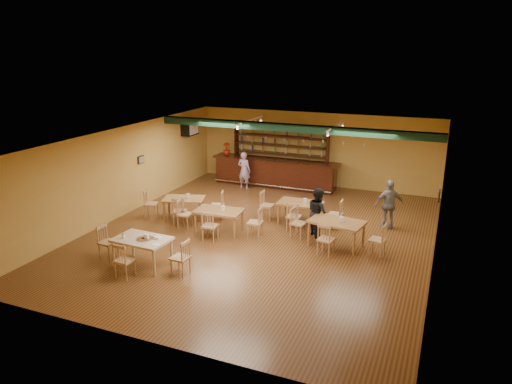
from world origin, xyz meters
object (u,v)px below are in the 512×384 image
at_px(dining_table_a, 184,208).
at_px(dining_table_d, 336,233).
at_px(dining_table_b, 300,213).
at_px(bar_counter, 275,173).
at_px(patron_bar, 244,170).
at_px(dining_table_c, 219,221).
at_px(near_table, 143,252).
at_px(patron_right_a, 318,212).

distance_m(dining_table_a, dining_table_d, 5.30).
bearing_deg(dining_table_b, dining_table_a, -165.63).
bearing_deg(bar_counter, patron_bar, -140.91).
xyz_separation_m(dining_table_b, dining_table_c, (-2.08, -1.72, 0.01)).
relative_size(dining_table_d, near_table, 1.07).
bearing_deg(patron_right_a, near_table, 97.19).
relative_size(bar_counter, near_table, 3.67).
bearing_deg(dining_table_c, patron_right_a, 13.63).
bearing_deg(near_table, patron_bar, 95.74).
xyz_separation_m(dining_table_a, patron_bar, (0.50, 3.87, 0.42)).
distance_m(dining_table_b, dining_table_c, 2.70).
height_order(dining_table_a, dining_table_c, dining_table_c).
bearing_deg(near_table, patron_right_a, 48.83).
height_order(dining_table_a, patron_bar, patron_bar).
height_order(bar_counter, dining_table_b, bar_counter).
height_order(bar_counter, patron_bar, patron_bar).
bearing_deg(dining_table_d, dining_table_a, -175.19).
bearing_deg(dining_table_a, dining_table_b, -4.06).
xyz_separation_m(dining_table_b, dining_table_d, (1.52, -1.40, 0.03)).
xyz_separation_m(patron_bar, patron_right_a, (4.07, -3.70, -0.02)).
height_order(dining_table_c, patron_right_a, patron_right_a).
xyz_separation_m(bar_counter, dining_table_d, (3.77, -5.12, -0.18)).
bearing_deg(dining_table_b, patron_bar, 138.31).
bearing_deg(patron_bar, bar_counter, -134.57).
distance_m(dining_table_a, dining_table_c, 1.85).
height_order(dining_table_c, patron_bar, patron_bar).
xyz_separation_m(dining_table_b, near_table, (-2.86, -4.62, 0.03)).
height_order(dining_table_a, patron_right_a, patron_right_a).
distance_m(dining_table_c, patron_bar, 4.79).
distance_m(dining_table_d, patron_bar, 6.44).
relative_size(dining_table_a, near_table, 0.95).
xyz_separation_m(dining_table_d, patron_right_a, (-0.72, 0.60, 0.37)).
relative_size(dining_table_d, patron_bar, 1.00).
bearing_deg(near_table, dining_table_d, 38.95).
height_order(dining_table_b, near_table, near_table).
relative_size(dining_table_b, near_table, 0.99).
bearing_deg(dining_table_b, bar_counter, 121.05).
height_order(dining_table_a, near_table, near_table).
bearing_deg(patron_right_a, bar_counter, -4.99).
relative_size(dining_table_a, patron_bar, 0.89).
relative_size(dining_table_c, patron_right_a, 0.96).
height_order(dining_table_b, patron_bar, patron_bar).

